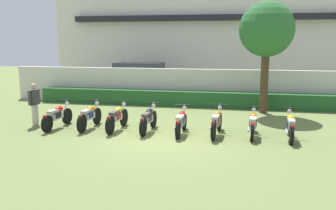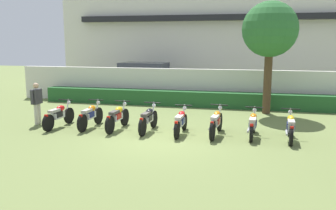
# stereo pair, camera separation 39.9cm
# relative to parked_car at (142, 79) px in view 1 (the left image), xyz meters

# --- Properties ---
(ground) EXTENTS (60.00, 60.00, 0.00)m
(ground) POSITION_rel_parked_car_xyz_m (3.26, -9.51, -0.94)
(ground) COLOR olive
(building) EXTENTS (19.92, 6.50, 8.61)m
(building) POSITION_rel_parked_car_xyz_m (3.26, 5.63, 3.37)
(building) COLOR silver
(building) RESTS_ON ground
(compound_wall) EXTENTS (18.93, 0.30, 1.77)m
(compound_wall) POSITION_rel_parked_car_xyz_m (3.26, -2.65, -0.05)
(compound_wall) COLOR silver
(compound_wall) RESTS_ON ground
(hedge_row) EXTENTS (15.14, 0.70, 0.73)m
(hedge_row) POSITION_rel_parked_car_xyz_m (3.26, -3.35, -0.57)
(hedge_row) COLOR #235628
(hedge_row) RESTS_ON ground
(parked_car) EXTENTS (4.62, 2.33, 1.89)m
(parked_car) POSITION_rel_parked_car_xyz_m (0.00, 0.00, 0.00)
(parked_car) COLOR silver
(parked_car) RESTS_ON ground
(tree_near_inspector) EXTENTS (2.36, 2.36, 4.81)m
(tree_near_inspector) POSITION_rel_parked_car_xyz_m (6.76, -4.32, 2.64)
(tree_near_inspector) COLOR #4C3823
(tree_near_inspector) RESTS_ON ground
(motorcycle_in_row_0) EXTENTS (0.60, 1.95, 0.96)m
(motorcycle_in_row_0) POSITION_rel_parked_car_xyz_m (-0.77, -8.72, -0.49)
(motorcycle_in_row_0) COLOR black
(motorcycle_in_row_0) RESTS_ON ground
(motorcycle_in_row_1) EXTENTS (0.60, 1.94, 0.98)m
(motorcycle_in_row_1) POSITION_rel_parked_car_xyz_m (0.40, -8.54, -0.48)
(motorcycle_in_row_1) COLOR black
(motorcycle_in_row_1) RESTS_ON ground
(motorcycle_in_row_2) EXTENTS (0.60, 1.96, 0.98)m
(motorcycle_in_row_2) POSITION_rel_parked_car_xyz_m (1.47, -8.58, -0.48)
(motorcycle_in_row_2) COLOR black
(motorcycle_in_row_2) RESTS_ON ground
(motorcycle_in_row_3) EXTENTS (0.60, 1.90, 0.97)m
(motorcycle_in_row_3) POSITION_rel_parked_car_xyz_m (2.62, -8.61, -0.48)
(motorcycle_in_row_3) COLOR black
(motorcycle_in_row_3) RESTS_ON ground
(motorcycle_in_row_4) EXTENTS (0.60, 1.80, 0.95)m
(motorcycle_in_row_4) POSITION_rel_parked_car_xyz_m (3.80, -8.71, -0.50)
(motorcycle_in_row_4) COLOR black
(motorcycle_in_row_4) RESTS_ON ground
(motorcycle_in_row_5) EXTENTS (0.60, 1.98, 0.98)m
(motorcycle_in_row_5) POSITION_rel_parked_car_xyz_m (4.99, -8.60, -0.48)
(motorcycle_in_row_5) COLOR black
(motorcycle_in_row_5) RESTS_ON ground
(motorcycle_in_row_6) EXTENTS (0.60, 1.80, 0.94)m
(motorcycle_in_row_6) POSITION_rel_parked_car_xyz_m (6.18, -8.54, -0.50)
(motorcycle_in_row_6) COLOR black
(motorcycle_in_row_6) RESTS_ON ground
(motorcycle_in_row_7) EXTENTS (0.60, 1.84, 0.96)m
(motorcycle_in_row_7) POSITION_rel_parked_car_xyz_m (7.35, -8.67, -0.49)
(motorcycle_in_row_7) COLOR black
(motorcycle_in_row_7) RESTS_ON ground
(inspector_person) EXTENTS (0.22, 0.65, 1.58)m
(inspector_person) POSITION_rel_parked_car_xyz_m (-1.83, -8.44, -0.01)
(inspector_person) COLOR beige
(inspector_person) RESTS_ON ground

